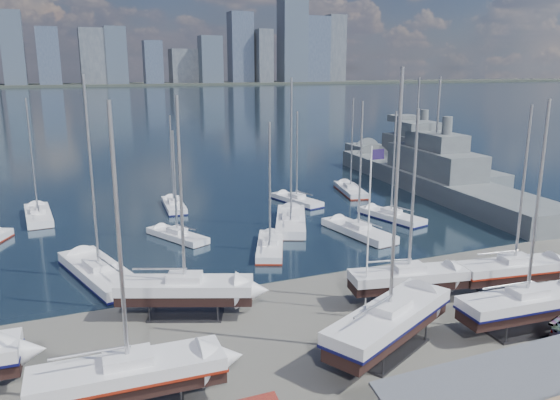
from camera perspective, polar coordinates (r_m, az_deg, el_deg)
name	(u,v)px	position (r m, az deg, el deg)	size (l,w,h in m)	color
ground	(354,328)	(39.77, 7.70, -13.12)	(1400.00, 1400.00, 0.00)	#605E59
water	(83,100)	(341.42, -19.86, 9.82)	(1400.00, 600.00, 0.40)	#172835
far_shore	(67,85)	(600.97, -21.34, 11.12)	(1400.00, 80.00, 2.20)	#2D332D
skyline	(55,46)	(594.69, -22.42, 14.69)	(639.14, 43.80, 107.69)	#475166
sailboat_cradle_1	(129,375)	(31.23, -15.53, -17.16)	(10.25, 3.22, 16.38)	#2D2D33
sailboat_cradle_2	(185,289)	(40.97, -9.89, -9.18)	(10.15, 6.28, 16.05)	#2D2D33
sailboat_cradle_3	(389,320)	(36.24, 11.37, -12.24)	(11.39, 7.77, 17.89)	#2D2D33
sailboat_cradle_4	(408,278)	(43.73, 13.25, -7.93)	(9.45, 4.24, 14.99)	#2D2D33
sailboat_cradle_5	(526,304)	(41.69, 24.32, -9.85)	(10.04, 3.46, 15.95)	#2D2D33
sailboat_cradle_6	(514,269)	(48.22, 23.27, -6.65)	(9.62, 3.94, 15.16)	#2D2D33
sailboat_moored_2	(38,217)	(72.15, -23.93, -1.61)	(3.46, 10.19, 15.15)	black
sailboat_moored_3	(100,275)	(50.32, -18.32, -7.46)	(6.56, 12.62, 18.17)	black
sailboat_moored_4	(177,236)	(59.37, -10.68, -3.75)	(5.52, 8.24, 12.17)	black
sailboat_moored_5	(174,206)	(72.38, -11.02, -0.63)	(3.01, 8.58, 12.59)	black
sailboat_moored_6	(270,248)	(54.83, -1.04, -5.00)	(5.87, 9.25, 13.44)	black
sailboat_moored_7	(291,223)	(63.18, 1.14, -2.45)	(7.76, 11.99, 17.63)	black
sailboat_moored_8	(297,201)	(73.88, 1.75, -0.09)	(4.52, 8.96, 12.91)	black
sailboat_moored_9	(358,232)	(60.36, 8.17, -3.37)	(4.18, 10.34, 15.17)	black
sailboat_moored_10	(391,217)	(67.21, 11.52, -1.76)	(4.64, 9.44, 13.60)	black
sailboat_moored_11	(350,191)	(80.44, 7.37, 0.94)	(4.90, 9.95, 14.33)	black
naval_ship_east	(433,180)	(84.13, 15.72, 2.04)	(12.58, 49.59, 18.42)	slate
naval_ship_west	(415,160)	(102.11, 13.88, 4.12)	(7.27, 41.08, 17.69)	slate
car_c	(549,391)	(34.65, 26.26, -17.43)	(2.48, 5.37, 1.49)	gray
flagpole	(370,218)	(40.11, 9.37, -1.87)	(1.10, 0.12, 12.49)	white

